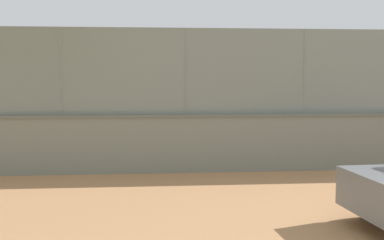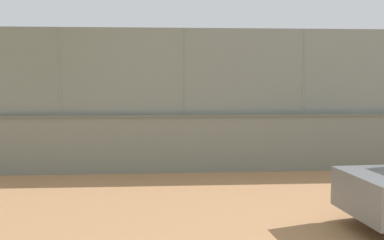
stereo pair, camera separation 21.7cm
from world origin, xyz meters
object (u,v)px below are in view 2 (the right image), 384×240
at_px(player_crossing_court, 291,124).
at_px(player_near_wall_returning, 146,125).
at_px(spare_ball_by_wall, 148,160).
at_px(sports_ball, 334,114).

distance_m(player_crossing_court, player_near_wall_returning, 5.07).
relative_size(player_crossing_court, spare_ball_by_wall, 10.23).
distance_m(sports_ball, spare_ball_by_wall, 5.58).
bearing_deg(spare_ball_by_wall, sports_ball, 166.28).
bearing_deg(player_near_wall_returning, spare_ball_by_wall, 90.98).
relative_size(sports_ball, spare_ball_by_wall, 0.85).
bearing_deg(spare_ball_by_wall, player_near_wall_returning, -89.02).
relative_size(player_crossing_court, sports_ball, 12.09).
relative_size(player_crossing_court, player_near_wall_returning, 1.15).
bearing_deg(sports_ball, spare_ball_by_wall, -13.72).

